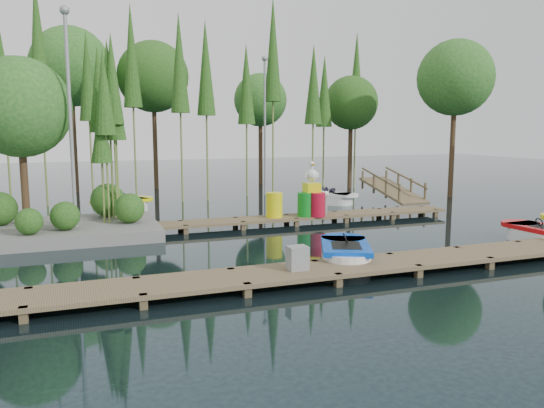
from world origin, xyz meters
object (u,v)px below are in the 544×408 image
object	(u,v)px
island	(45,139)
boat_red	(541,235)
yellow_barrel	(274,205)
utility_cabinet	(297,258)
boat_blue	(345,255)
boat_yellow_far	(122,206)
drum_cluster	(313,200)

from	to	relation	value
island	boat_red	xyz separation A→B (m)	(14.27, -6.57, -2.93)
boat_red	yellow_barrel	distance (m)	8.81
boat_red	utility_cabinet	xyz separation A→B (m)	(-8.70, -1.22, 0.33)
island	boat_blue	world-z (taller)	island
boat_yellow_far	yellow_barrel	world-z (taller)	boat_yellow_far
boat_blue	yellow_barrel	size ratio (longest dim) A/B	3.22
utility_cabinet	drum_cluster	bearing A→B (deg)	62.65
boat_red	yellow_barrel	xyz separation A→B (m)	(-6.64, 5.78, 0.51)
island	boat_blue	bearing A→B (deg)	-42.29
boat_yellow_far	yellow_barrel	bearing A→B (deg)	-55.18
island	utility_cabinet	size ratio (longest dim) A/B	12.24
boat_blue	boat_yellow_far	world-z (taller)	boat_yellow_far
boat_blue	utility_cabinet	xyz separation A→B (m)	(-1.82, -1.08, 0.32)
boat_red	utility_cabinet	world-z (taller)	utility_cabinet
island	yellow_barrel	distance (m)	8.04
boat_yellow_far	utility_cabinet	distance (m)	12.22
utility_cabinet	yellow_barrel	world-z (taller)	yellow_barrel
boat_red	drum_cluster	world-z (taller)	drum_cluster
boat_red	drum_cluster	size ratio (longest dim) A/B	1.29
island	boat_red	distance (m)	15.98
island	utility_cabinet	world-z (taller)	island
island	boat_yellow_far	xyz separation A→B (m)	(2.62, 4.06, -2.89)
island	drum_cluster	bearing A→B (deg)	-5.92
boat_blue	boat_red	xyz separation A→B (m)	(6.88, 0.15, -0.01)
boat_blue	drum_cluster	distance (m)	6.06
utility_cabinet	yellow_barrel	distance (m)	7.30
boat_red	utility_cabinet	size ratio (longest dim) A/B	4.77
utility_cabinet	boat_yellow_far	bearing A→B (deg)	103.95
island	boat_blue	size ratio (longest dim) A/B	2.31
island	boat_yellow_far	size ratio (longest dim) A/B	2.25
yellow_barrel	drum_cluster	xyz separation A→B (m)	(1.48, -0.15, 0.14)
boat_yellow_far	boat_blue	bearing A→B (deg)	-77.24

